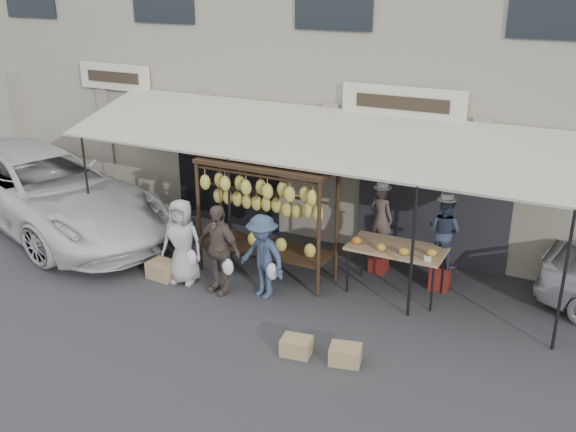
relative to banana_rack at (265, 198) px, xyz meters
name	(u,v)px	position (x,y,z in m)	size (l,w,h in m)	color
ground_plane	(246,312)	(0.39, -1.40, -1.57)	(90.00, 90.00, 0.00)	#2D2D30
shophouse	(383,54)	(0.39, 5.09, 2.07)	(24.00, 6.15, 7.30)	gray
awning	(305,137)	(0.40, 0.88, 1.00)	(10.00, 2.35, 2.92)	beige
banana_rack	(265,198)	(0.00, 0.00, 0.00)	(2.60, 0.90, 2.24)	black
produce_table	(396,250)	(2.42, 0.41, -0.71)	(1.70, 0.90, 1.04)	#A28461
vendor_left	(381,218)	(1.86, 1.16, -0.47)	(0.47, 0.31, 1.30)	brown
vendor_right	(444,232)	(3.11, 0.98, -0.45)	(0.63, 0.49, 1.29)	#323E58
customer_left	(182,242)	(-1.24, -0.92, -0.76)	(0.79, 0.51, 1.62)	#A6A6A7
customer_mid	(218,249)	(-0.44, -0.94, -0.74)	(0.97, 0.41, 1.66)	brown
customer_right	(262,256)	(0.36, -0.75, -0.80)	(1.00, 0.57, 1.55)	#364763
stool_left	(379,260)	(1.86, 1.16, -1.35)	(0.32, 0.32, 0.45)	maroon
stool_right	(440,276)	(3.11, 0.98, -1.33)	(0.34, 0.34, 0.48)	maroon
crate_near_a	(296,346)	(1.73, -2.17, -1.44)	(0.45, 0.34, 0.27)	tan
crate_near_b	(345,355)	(2.48, -2.04, -1.43)	(0.46, 0.35, 0.28)	tan
crate_far	(163,270)	(-1.69, -0.98, -1.41)	(0.54, 0.41, 0.32)	tan
van	(38,170)	(-6.10, 0.28, -0.37)	(2.66, 5.78, 2.41)	white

